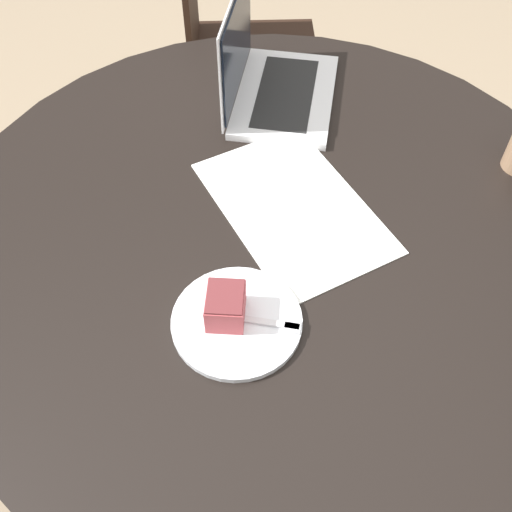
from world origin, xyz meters
The scene contains 8 objects.
ground_plane centered at (0.00, 0.00, 0.00)m, with size 12.00×12.00×0.00m, color gray.
dining_table centered at (0.00, 0.00, 0.65)m, with size 1.34×1.34×0.74m.
chair centered at (-0.99, 0.07, 0.51)m, with size 0.48×0.48×1.00m.
paper_document centered at (-0.03, 0.05, 0.74)m, with size 0.48×0.38×0.00m.
plate centered at (0.22, -0.11, 0.74)m, with size 0.23×0.23×0.01m.
cake_slice centered at (0.21, -0.12, 0.78)m, with size 0.09×0.08×0.06m.
fork centered at (0.23, -0.07, 0.75)m, with size 0.08×0.17×0.00m.
laptop centered at (-0.39, 0.07, 0.78)m, with size 0.40×0.33×0.25m.
Camera 1 is at (0.77, -0.17, 1.63)m, focal length 42.00 mm.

